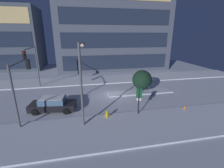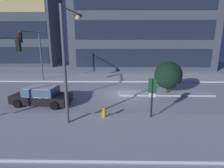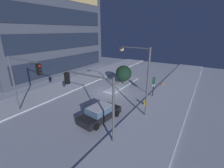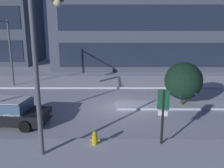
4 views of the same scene
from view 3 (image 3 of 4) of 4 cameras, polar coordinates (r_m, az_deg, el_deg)
name	(u,v)px [view 3 (image 3 of 4)]	position (r m, az deg, el deg)	size (l,w,h in m)	color
ground	(111,92)	(23.08, -0.28, -3.06)	(52.00, 52.00, 0.00)	silver
curb_strip_near	(165,104)	(20.41, 18.53, -6.94)	(52.00, 5.20, 0.14)	silver
curb_strip_far	(73,83)	(27.66, -13.93, 0.28)	(52.00, 5.20, 0.14)	silver
median_strip	(123,84)	(26.51, 3.92, 0.00)	(9.00, 1.80, 0.14)	silver
car_near	(100,113)	(16.15, -4.36, -10.46)	(4.90, 2.59, 1.49)	black
traffic_light_corner_far_left	(23,76)	(17.71, -29.42, 2.49)	(0.32, 5.16, 6.17)	#565960
traffic_light_corner_near_left	(91,93)	(12.67, -7.64, -3.10)	(0.32, 5.03, 5.50)	#565960
street_lamp_arched	(139,71)	(16.04, 9.74, 4.56)	(0.70, 3.44, 7.13)	#565960
fire_hydrant	(145,103)	(19.35, 11.74, -6.71)	(0.48, 0.26, 0.81)	gold
parking_info_sign	(153,84)	(21.67, 14.72, -0.15)	(0.54, 0.21, 2.78)	black
decorated_tree_median	(124,73)	(26.14, 4.17, 3.80)	(2.64, 2.68, 3.17)	#473323
construction_cone	(163,84)	(26.95, 17.76, -0.11)	(0.36, 0.36, 0.55)	orange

